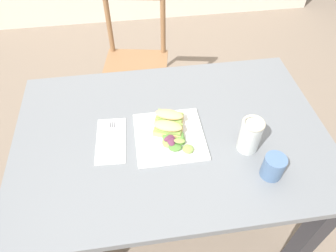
% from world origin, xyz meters
% --- Properties ---
extents(ground_plane, '(8.69, 8.69, 0.00)m').
position_xyz_m(ground_plane, '(0.00, 0.00, 0.00)').
color(ground_plane, '#7A6B5B').
extents(dining_table, '(1.22, 0.83, 0.74)m').
position_xyz_m(dining_table, '(0.10, -0.06, 0.61)').
color(dining_table, slate).
rests_on(dining_table, ground).
extents(chair_wooden_far, '(0.47, 0.47, 0.87)m').
position_xyz_m(chair_wooden_far, '(-0.00, 0.80, 0.45)').
color(chair_wooden_far, '#8E6642').
rests_on(chair_wooden_far, ground).
extents(plate_lunch, '(0.26, 0.26, 0.01)m').
position_xyz_m(plate_lunch, '(0.08, -0.08, 0.74)').
color(plate_lunch, white).
rests_on(plate_lunch, dining_table).
extents(sandwich_half_front, '(0.12, 0.09, 0.06)m').
position_xyz_m(sandwich_half_front, '(0.08, -0.07, 0.78)').
color(sandwich_half_front, '#DBB270').
rests_on(sandwich_half_front, plate_lunch).
extents(sandwich_half_back, '(0.12, 0.09, 0.06)m').
position_xyz_m(sandwich_half_back, '(0.09, -0.01, 0.78)').
color(sandwich_half_back, '#DBB270').
rests_on(sandwich_half_back, plate_lunch).
extents(salad_mixed_greens, '(0.13, 0.13, 0.03)m').
position_xyz_m(salad_mixed_greens, '(0.10, -0.12, 0.76)').
color(salad_mixed_greens, '#518438').
rests_on(salad_mixed_greens, plate_lunch).
extents(napkin_folded, '(0.12, 0.23, 0.00)m').
position_xyz_m(napkin_folded, '(-0.14, -0.07, 0.74)').
color(napkin_folded, white).
rests_on(napkin_folded, dining_table).
extents(fork_on_napkin, '(0.04, 0.19, 0.00)m').
position_xyz_m(fork_on_napkin, '(-0.14, -0.05, 0.75)').
color(fork_on_napkin, silver).
rests_on(fork_on_napkin, napkin_folded).
extents(mason_jar_iced_tea, '(0.08, 0.08, 0.14)m').
position_xyz_m(mason_jar_iced_tea, '(0.36, -0.17, 0.80)').
color(mason_jar_iced_tea, gold).
rests_on(mason_jar_iced_tea, dining_table).
extents(cup_extra_side, '(0.07, 0.07, 0.09)m').
position_xyz_m(cup_extra_side, '(0.41, -0.30, 0.78)').
color(cup_extra_side, '#4C6B93').
rests_on(cup_extra_side, dining_table).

